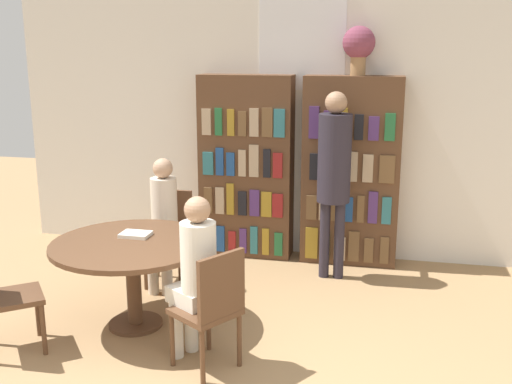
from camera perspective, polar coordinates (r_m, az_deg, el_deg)
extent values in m
cube|color=silver|center=(6.46, 4.32, 7.04)|extent=(6.40, 0.06, 3.00)
cube|color=white|center=(6.38, 4.41, 14.60)|extent=(0.90, 0.01, 1.10)
cube|color=brown|center=(6.46, -0.92, 2.41)|extent=(1.00, 0.32, 1.96)
cube|color=#2D707A|center=(6.60, -4.55, -4.40)|extent=(0.11, 0.02, 0.28)
cube|color=navy|center=(6.56, -3.49, -4.46)|extent=(0.11, 0.02, 0.29)
cube|color=maroon|center=(6.53, -2.29, -4.76)|extent=(0.08, 0.02, 0.24)
cube|color=#4C2D6B|center=(6.50, -1.24, -4.68)|extent=(0.08, 0.02, 0.27)
cube|color=#2D707A|center=(6.47, -0.20, -4.62)|extent=(0.08, 0.02, 0.31)
cube|color=olive|center=(6.44, 0.92, -4.75)|extent=(0.07, 0.02, 0.29)
cube|color=#236638|center=(6.42, 2.15, -5.00)|extent=(0.09, 0.02, 0.25)
cube|color=brown|center=(6.48, -4.58, -0.80)|extent=(0.09, 0.02, 0.28)
cube|color=tan|center=(6.44, -3.47, -0.83)|extent=(0.09, 0.02, 0.29)
cube|color=olive|center=(6.40, -2.46, -0.68)|extent=(0.08, 0.02, 0.34)
cube|color=black|center=(6.38, -1.31, -1.09)|extent=(0.09, 0.02, 0.26)
cube|color=#4C2D6B|center=(6.35, -0.14, -1.06)|extent=(0.10, 0.02, 0.28)
cube|color=olive|center=(6.32, 1.01, -1.18)|extent=(0.11, 0.02, 0.27)
cube|color=maroon|center=(6.30, 2.07, -1.31)|extent=(0.11, 0.02, 0.25)
cube|color=#2D707A|center=(6.38, -4.59, 2.73)|extent=(0.11, 0.02, 0.24)
cube|color=navy|center=(6.34, -3.48, 2.91)|extent=(0.08, 0.02, 0.29)
cube|color=navy|center=(6.32, -2.45, 2.66)|extent=(0.09, 0.02, 0.25)
cube|color=tan|center=(6.28, -1.33, 2.77)|extent=(0.08, 0.02, 0.28)
cube|color=tan|center=(6.25, -0.20, 2.98)|extent=(0.10, 0.02, 0.34)
cube|color=black|center=(6.22, 1.04, 2.74)|extent=(0.08, 0.02, 0.30)
cube|color=maroon|center=(6.20, 2.08, 2.54)|extent=(0.10, 0.02, 0.26)
cube|color=tan|center=(6.32, -4.75, 6.67)|extent=(0.10, 0.02, 0.27)
cube|color=#236638|center=(6.28, -3.59, 6.69)|extent=(0.08, 0.02, 0.28)
cube|color=olive|center=(6.25, -2.42, 6.63)|extent=(0.07, 0.02, 0.28)
cube|color=brown|center=(6.22, -1.32, 6.52)|extent=(0.09, 0.02, 0.26)
cube|color=tan|center=(6.19, -0.18, 6.63)|extent=(0.10, 0.02, 0.29)
cube|color=brown|center=(6.16, 1.08, 6.64)|extent=(0.11, 0.02, 0.30)
cube|color=#2D707A|center=(6.13, 2.23, 6.56)|extent=(0.11, 0.02, 0.29)
cube|color=brown|center=(6.30, 9.02, 1.94)|extent=(1.00, 0.32, 1.96)
cube|color=olive|center=(6.36, 5.31, -4.85)|extent=(0.13, 0.02, 0.34)
cube|color=#236638|center=(6.35, 6.58, -5.14)|extent=(0.10, 0.02, 0.29)
cube|color=tan|center=(6.35, 7.95, -5.37)|extent=(0.12, 0.02, 0.25)
cube|color=brown|center=(6.32, 9.29, -5.13)|extent=(0.11, 0.02, 0.32)
cube|color=brown|center=(6.33, 10.68, -5.48)|extent=(0.09, 0.02, 0.26)
cube|color=brown|center=(6.32, 12.13, -5.46)|extent=(0.09, 0.02, 0.28)
cube|color=brown|center=(6.25, 5.31, -1.48)|extent=(0.11, 0.02, 0.26)
cube|color=tan|center=(6.23, 6.41, -1.39)|extent=(0.08, 0.02, 0.29)
cube|color=brown|center=(6.22, 7.59, -1.61)|extent=(0.09, 0.02, 0.26)
cube|color=navy|center=(6.21, 8.85, -1.67)|extent=(0.08, 0.02, 0.26)
cube|color=brown|center=(6.21, 9.93, -1.63)|extent=(0.07, 0.02, 0.28)
cube|color=#4C2D6B|center=(6.20, 11.07, -1.46)|extent=(0.09, 0.02, 0.33)
cube|color=#2D707A|center=(6.20, 12.32, -1.75)|extent=(0.09, 0.02, 0.28)
cube|color=black|center=(6.15, 5.60, 2.41)|extent=(0.10, 0.02, 0.27)
cube|color=#236638|center=(6.12, 7.29, 2.64)|extent=(0.16, 0.02, 0.34)
cube|color=tan|center=(6.11, 9.03, 2.40)|extent=(0.13, 0.02, 0.30)
cube|color=tan|center=(6.11, 10.61, 2.22)|extent=(0.10, 0.02, 0.28)
cube|color=brown|center=(6.10, 12.37, 2.12)|extent=(0.15, 0.02, 0.28)
cube|color=#4C2D6B|center=(6.08, 5.54, 6.61)|extent=(0.10, 0.02, 0.32)
cube|color=#4C2D6B|center=(6.06, 6.89, 6.37)|extent=(0.09, 0.02, 0.28)
cube|color=olive|center=(6.05, 8.31, 6.44)|extent=(0.08, 0.02, 0.31)
cube|color=black|center=(6.04, 9.77, 6.10)|extent=(0.09, 0.02, 0.25)
cube|color=#4C2D6B|center=(6.04, 11.15, 5.95)|extent=(0.10, 0.02, 0.24)
cube|color=#236638|center=(6.04, 12.65, 6.04)|extent=(0.10, 0.02, 0.27)
cylinder|color=#997047|center=(6.17, 9.68, 11.77)|extent=(0.15, 0.15, 0.19)
sphere|color=brown|center=(6.17, 9.77, 13.85)|extent=(0.32, 0.32, 0.32)
cylinder|color=brown|center=(5.16, -11.38, -12.17)|extent=(0.44, 0.44, 0.03)
cylinder|color=brown|center=(5.02, -11.56, -8.65)|extent=(0.12, 0.12, 0.66)
cylinder|color=brown|center=(4.90, -11.76, -4.88)|extent=(1.29, 1.29, 0.04)
cube|color=brown|center=(4.87, -22.06, -9.28)|extent=(0.56, 0.56, 0.04)
cylinder|color=brown|center=(5.13, -20.09, -10.66)|extent=(0.04, 0.04, 0.40)
cylinder|color=brown|center=(4.82, -19.58, -12.22)|extent=(0.04, 0.04, 0.40)
cube|color=brown|center=(5.80, -8.43, -4.74)|extent=(0.42, 0.42, 0.04)
cube|color=brown|center=(5.89, -7.98, -1.93)|extent=(0.40, 0.06, 0.45)
cylinder|color=brown|center=(5.67, -7.22, -7.51)|extent=(0.04, 0.04, 0.40)
cylinder|color=brown|center=(5.78, -10.48, -7.24)|extent=(0.04, 0.04, 0.40)
cylinder|color=brown|center=(5.98, -6.30, -6.36)|extent=(0.04, 0.04, 0.40)
cylinder|color=brown|center=(6.08, -9.40, -6.13)|extent=(0.04, 0.04, 0.40)
cube|color=brown|center=(4.32, -4.87, -11.24)|extent=(0.55, 0.55, 0.04)
cube|color=brown|center=(4.10, -3.31, -8.91)|extent=(0.25, 0.36, 0.45)
cylinder|color=brown|center=(4.45, -7.99, -13.77)|extent=(0.04, 0.04, 0.40)
cylinder|color=brown|center=(4.63, -4.54, -12.49)|extent=(0.04, 0.04, 0.40)
cylinder|color=brown|center=(4.21, -5.11, -15.37)|extent=(0.04, 0.04, 0.40)
cylinder|color=brown|center=(4.40, -1.60, -13.91)|extent=(0.04, 0.04, 0.40)
cube|color=beige|center=(5.65, -8.89, -4.40)|extent=(0.26, 0.33, 0.12)
cylinder|color=beige|center=(5.64, -8.75, -1.16)|extent=(0.24, 0.24, 0.50)
sphere|color=tan|center=(5.56, -8.88, 2.25)|extent=(0.18, 0.18, 0.18)
cylinder|color=beige|center=(5.62, -8.48, -7.53)|extent=(0.10, 0.10, 0.44)
cylinder|color=beige|center=(5.66, -9.79, -7.42)|extent=(0.10, 0.10, 0.44)
cube|color=silver|center=(4.39, -6.08, -9.72)|extent=(0.41, 0.39, 0.12)
cylinder|color=silver|center=(4.22, -5.50, -6.18)|extent=(0.25, 0.25, 0.50)
sphere|color=#A37A5B|center=(4.11, -5.61, -1.68)|extent=(0.18, 0.18, 0.18)
cylinder|color=silver|center=(4.55, -7.60, -12.80)|extent=(0.10, 0.10, 0.44)
cylinder|color=silver|center=(4.63, -6.19, -12.30)|extent=(0.10, 0.10, 0.44)
cylinder|color=#28232D|center=(5.97, 6.55, -4.48)|extent=(0.10, 0.10, 0.78)
cylinder|color=#28232D|center=(5.96, 7.93, -4.56)|extent=(0.10, 0.10, 0.78)
cylinder|color=#28232D|center=(5.76, 7.48, 3.20)|extent=(0.32, 0.32, 0.85)
sphere|color=#A37A5B|center=(5.69, 7.64, 8.44)|extent=(0.21, 0.21, 0.21)
cylinder|color=#28232D|center=(6.00, 8.70, 5.62)|extent=(0.07, 0.30, 0.07)
cube|color=silver|center=(5.03, -11.39, -3.98)|extent=(0.24, 0.18, 0.03)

